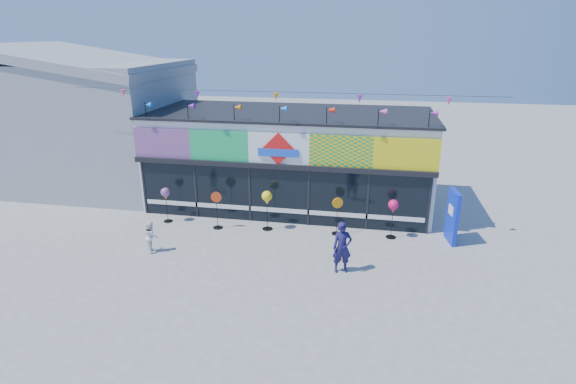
% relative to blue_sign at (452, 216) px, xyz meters
% --- Properties ---
extents(ground, '(80.00, 80.00, 0.00)m').
position_rel_blue_sign_xyz_m(ground, '(-6.57, -2.85, -0.99)').
color(ground, gray).
rests_on(ground, ground).
extents(kite_shop, '(16.00, 5.70, 5.31)m').
position_rel_blue_sign_xyz_m(kite_shop, '(-6.57, 3.09, 1.05)').
color(kite_shop, white).
rests_on(kite_shop, ground).
extents(neighbour_building, '(8.18, 7.20, 6.87)m').
position_rel_blue_sign_xyz_m(neighbour_building, '(-16.57, 4.15, 2.21)').
color(neighbour_building, '#949698').
rests_on(neighbour_building, ground).
extents(blue_sign, '(0.30, 1.00, 1.98)m').
position_rel_blue_sign_xyz_m(blue_sign, '(0.00, 0.00, 0.00)').
color(blue_sign, '#0D29CB').
rests_on(blue_sign, ground).
extents(spinner_0, '(0.37, 0.37, 1.46)m').
position_rel_blue_sign_xyz_m(spinner_0, '(-11.08, -0.16, 0.17)').
color(spinner_0, black).
rests_on(spinner_0, ground).
extents(spinner_1, '(0.43, 0.39, 1.52)m').
position_rel_blue_sign_xyz_m(spinner_1, '(-8.85, -0.41, -0.19)').
color(spinner_1, black).
rests_on(spinner_1, ground).
extents(spinner_2, '(0.40, 0.40, 1.59)m').
position_rel_blue_sign_xyz_m(spinner_2, '(-6.89, -0.16, 0.28)').
color(spinner_2, black).
rests_on(spinner_2, ground).
extents(spinner_3, '(0.40, 0.38, 1.48)m').
position_rel_blue_sign_xyz_m(spinner_3, '(-4.18, -0.12, -0.21)').
color(spinner_3, black).
rests_on(spinner_3, ground).
extents(spinner_4, '(0.39, 0.39, 1.52)m').
position_rel_blue_sign_xyz_m(spinner_4, '(-2.13, -0.06, 0.22)').
color(spinner_4, black).
rests_on(spinner_4, ground).
extents(adult_man, '(0.71, 0.56, 1.71)m').
position_rel_blue_sign_xyz_m(adult_man, '(-3.79, -2.97, -0.14)').
color(adult_man, '#1A1646').
rests_on(adult_man, ground).
extents(child, '(0.58, 0.62, 1.12)m').
position_rel_blue_sign_xyz_m(child, '(-10.49, -2.72, -0.43)').
color(child, white).
rests_on(child, ground).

